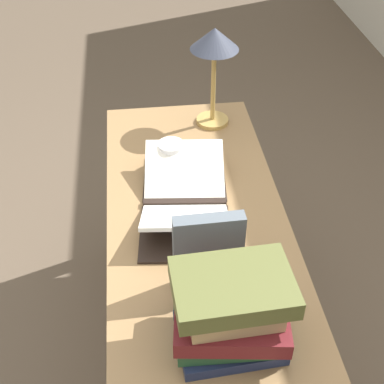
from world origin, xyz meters
name	(u,v)px	position (x,y,z in m)	size (l,w,h in m)	color
ground_plane	(197,356)	(0.00, 0.00, 0.00)	(12.00, 12.00, 0.00)	brown
reading_desk	(198,247)	(0.00, 0.00, 0.62)	(1.40, 0.57, 0.74)	#937047
open_book	(185,198)	(-0.08, -0.03, 0.77)	(0.54, 0.33, 0.11)	black
book_stack_tall	(231,312)	(0.44, 0.02, 0.85)	(0.24, 0.29, 0.23)	#1E284C
book_standing_upright	(208,252)	(0.25, -0.01, 0.86)	(0.04, 0.18, 0.24)	slate
reading_lamp	(214,48)	(-0.56, 0.13, 1.05)	(0.18, 0.18, 0.39)	tan
coffee_mug	(171,155)	(-0.29, -0.06, 0.79)	(0.09, 0.11, 0.10)	white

